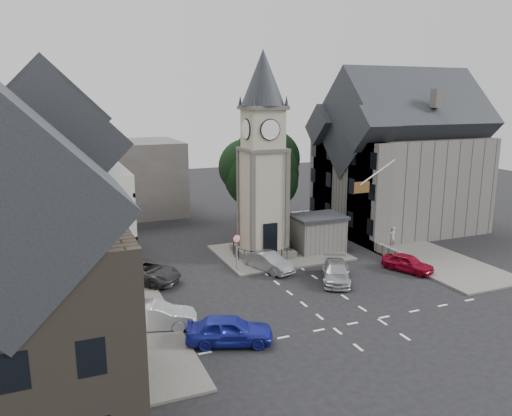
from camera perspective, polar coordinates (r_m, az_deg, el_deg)
name	(u,v)px	position (r m, az deg, el deg)	size (l,w,h in m)	color
ground	(309,290)	(34.23, 6.13, -9.27)	(120.00, 120.00, 0.00)	black
pavement_west	(107,285)	(36.18, -16.62, -8.40)	(6.00, 30.00, 0.14)	#595651
pavement_east	(384,239)	(46.84, 14.38, -3.48)	(6.00, 26.00, 0.14)	#595651
central_island	(279,253)	(41.56, 2.66, -5.12)	(10.00, 8.00, 0.16)	#595651
road_markings	(355,323)	(29.94, 11.30, -12.75)	(20.00, 8.00, 0.01)	silver
clock_tower	(263,157)	(39.24, 0.79, 5.87)	(4.86, 4.86, 16.25)	#4C4944
stone_shelter	(317,233)	(42.19, 7.03, -2.86)	(4.30, 3.30, 3.08)	#66635E
town_tree	(261,163)	(44.74, 0.59, 5.21)	(7.20, 7.20, 10.80)	black
warning_sign_post	(237,245)	(36.98, -2.23, -4.21)	(0.70, 0.19, 2.85)	black
terrace_pink	(50,174)	(44.21, -22.45, 3.66)	(8.10, 7.60, 12.80)	#D19096
terrace_cream	(52,190)	(36.30, -22.32, 1.93)	(8.10, 7.60, 12.80)	beige
terrace_tudor	(54,222)	(28.53, -22.04, -1.54)	(8.10, 7.60, 12.00)	silver
building_sw_stone	(17,305)	(20.22, -25.69, -9.99)	(8.60, 7.60, 10.40)	#494237
backdrop_west	(86,180)	(56.56, -18.83, 3.03)	(20.00, 10.00, 8.00)	#4C4944
east_building	(399,165)	(50.10, 16.01, 4.69)	(14.40, 11.40, 12.60)	#66635E
east_boundary_wall	(345,233)	(46.75, 10.19, -2.83)	(0.40, 16.00, 0.90)	#66635E
flagpole	(378,172)	(39.92, 13.74, 4.00)	(3.68, 0.10, 2.74)	white
car_west_blue	(229,330)	(26.89, -3.05, -13.74)	(1.83, 4.54, 1.55)	#1C249F
car_west_silver	(155,316)	(28.97, -11.43, -12.03)	(1.58, 4.54, 1.50)	#B0B4B8
car_west_grey	(143,272)	(35.99, -12.81, -7.11)	(2.55, 5.53, 1.54)	#2D2C2F
car_island_silver	(269,262)	(37.35, 1.47, -6.18)	(1.47, 4.21, 1.39)	gray
car_island_east	(336,272)	(35.78, 9.13, -7.24)	(1.87, 4.59, 1.33)	#A6A7AE
car_east_red	(408,263)	(38.93, 16.95, -6.02)	(1.54, 3.82, 1.30)	maroon
pedestrian	(392,237)	(44.73, 15.31, -3.20)	(0.65, 0.43, 1.78)	#B3A194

